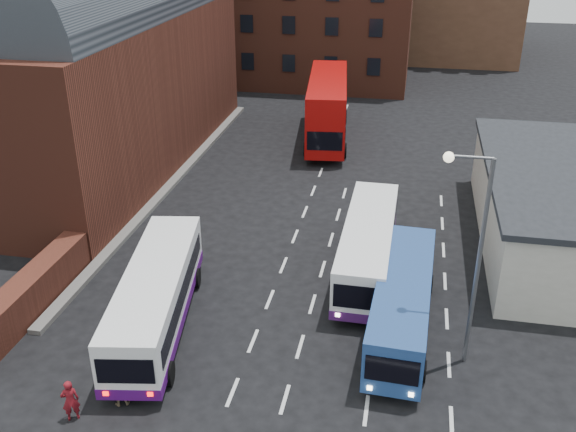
% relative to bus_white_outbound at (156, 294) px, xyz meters
% --- Properties ---
extents(ground, '(180.00, 180.00, 0.00)m').
position_rel_bus_white_outbound_xyz_m(ground, '(4.24, -2.63, -1.65)').
color(ground, black).
extents(railway_station, '(12.00, 28.00, 16.00)m').
position_rel_bus_white_outbound_xyz_m(railway_station, '(-11.26, 18.37, 5.98)').
color(railway_station, '#602B1E').
rests_on(railway_station, ground).
extents(forecourt_wall, '(1.20, 10.00, 1.80)m').
position_rel_bus_white_outbound_xyz_m(forecourt_wall, '(-5.96, -0.63, -0.75)').
color(forecourt_wall, '#602B1E').
rests_on(forecourt_wall, ground).
extents(brick_terrace, '(22.00, 10.00, 11.00)m').
position_rel_bus_white_outbound_xyz_m(brick_terrace, '(-1.76, 43.37, 3.85)').
color(brick_terrace, brown).
rests_on(brick_terrace, ground).
extents(bus_white_outbound, '(4.06, 10.52, 2.80)m').
position_rel_bus_white_outbound_xyz_m(bus_white_outbound, '(0.00, 0.00, 0.00)').
color(bus_white_outbound, white).
rests_on(bus_white_outbound, ground).
extents(bus_white_inbound, '(2.60, 10.05, 2.74)m').
position_rel_bus_white_outbound_xyz_m(bus_white_inbound, '(8.41, 6.27, -0.04)').
color(bus_white_inbound, white).
rests_on(bus_white_inbound, ground).
extents(bus_blue, '(2.74, 9.67, 2.61)m').
position_rel_bus_white_outbound_xyz_m(bus_blue, '(10.24, 1.71, -0.11)').
color(bus_blue, navy).
rests_on(bus_blue, ground).
extents(bus_red_double, '(4.09, 12.33, 4.84)m').
position_rel_bus_white_outbound_xyz_m(bus_red_double, '(3.68, 25.78, 0.92)').
color(bus_red_double, '#AA0A08').
rests_on(bus_red_double, ground).
extents(street_lamp, '(1.79, 0.39, 8.76)m').
position_rel_bus_white_outbound_xyz_m(street_lamp, '(12.53, 0.15, 3.63)').
color(street_lamp, slate).
rests_on(street_lamp, ground).
extents(pedestrian_red, '(0.73, 0.66, 1.67)m').
position_rel_bus_white_outbound_xyz_m(pedestrian_red, '(-0.94, -5.83, -0.82)').
color(pedestrian_red, maroon).
rests_on(pedestrian_red, ground).
extents(pedestrian_beige, '(0.84, 0.77, 1.40)m').
position_rel_bus_white_outbound_xyz_m(pedestrian_beige, '(0.38, -4.81, -0.96)').
color(pedestrian_beige, tan).
rests_on(pedestrian_beige, ground).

